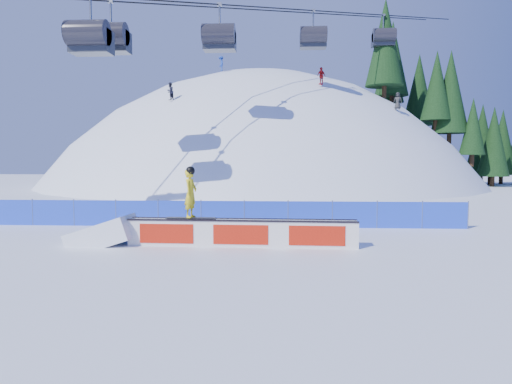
{
  "coord_description": "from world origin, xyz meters",
  "views": [
    {
      "loc": [
        2.73,
        -16.17,
        3.06
      ],
      "look_at": [
        1.7,
        1.63,
        1.82
      ],
      "focal_mm": 32.0,
      "sensor_mm": 36.0,
      "label": 1
    }
  ],
  "objects": [
    {
      "name": "distant_skiers",
      "position": [
        0.98,
        30.31,
        11.09
      ],
      "size": [
        22.59,
        10.17,
        6.54
      ],
      "color": "black",
      "rests_on": "ground"
    },
    {
      "name": "snowboarder",
      "position": [
        -0.54,
        -0.11,
        1.9
      ],
      "size": [
        1.8,
        0.71,
        1.87
      ],
      "rotation": [
        0.0,
        0.0,
        1.34
      ],
      "color": "black",
      "rests_on": "rail_box"
    },
    {
      "name": "chairlift",
      "position": [
        4.74,
        27.49,
        16.89
      ],
      "size": [
        40.8,
        41.7,
        22.0
      ],
      "color": "gray",
      "rests_on": "ground"
    },
    {
      "name": "treeline",
      "position": [
        24.7,
        40.98,
        8.62
      ],
      "size": [
        24.96,
        11.69,
        19.57
      ],
      "color": "#311F13",
      "rests_on": "ground"
    },
    {
      "name": "snow_hill",
      "position": [
        0.0,
        42.0,
        -18.0
      ],
      "size": [
        64.0,
        64.0,
        64.0
      ],
      "color": "white",
      "rests_on": "ground"
    },
    {
      "name": "safety_fence",
      "position": [
        0.0,
        4.5,
        0.6
      ],
      "size": [
        22.05,
        0.05,
        1.3
      ],
      "color": "blue",
      "rests_on": "ground"
    },
    {
      "name": "rail_box",
      "position": [
        1.29,
        -0.17,
        0.48
      ],
      "size": [
        8.18,
        0.81,
        0.98
      ],
      "rotation": [
        0.0,
        0.0,
        -0.03
      ],
      "color": "silver",
      "rests_on": "ground"
    },
    {
      "name": "ground",
      "position": [
        0.0,
        0.0,
        0.0
      ],
      "size": [
        160.0,
        160.0,
        0.0
      ],
      "primitive_type": "plane",
      "color": "white",
      "rests_on": "ground"
    },
    {
      "name": "snow_ramp",
      "position": [
        -3.81,
        -0.02,
        0.0
      ],
      "size": [
        2.47,
        1.59,
        1.51
      ],
      "primitive_type": null,
      "rotation": [
        0.0,
        -0.31,
        -0.03
      ],
      "color": "white",
      "rests_on": "ground"
    }
  ]
}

